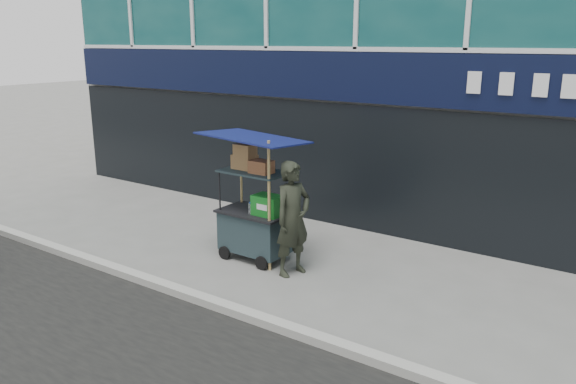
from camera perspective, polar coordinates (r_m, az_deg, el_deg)
The scene contains 4 objects.
ground at distance 8.14m, azimuth -7.08°, elevation -10.86°, with size 80.00×80.00×0.00m, color #61625D.
curb at distance 7.99m, azimuth -8.06°, elevation -10.97°, with size 80.00×0.18×0.12m, color #96978E.
vendor_cart at distance 9.30m, azimuth -3.33°, elevation -2.41°, with size 1.59×1.14×2.14m.
vendor_man at distance 8.63m, azimuth 0.49°, elevation -2.73°, with size 0.66×0.43×1.81m, color black.
Camera 1 is at (4.93, -5.41, 3.56)m, focal length 35.00 mm.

